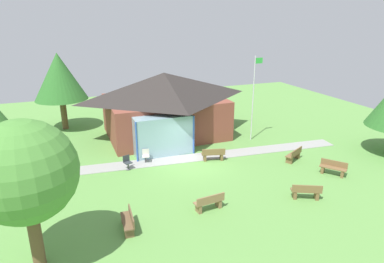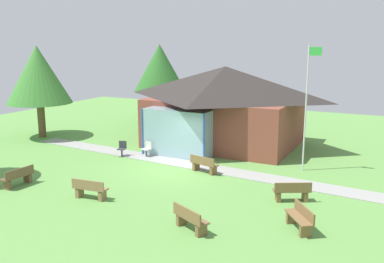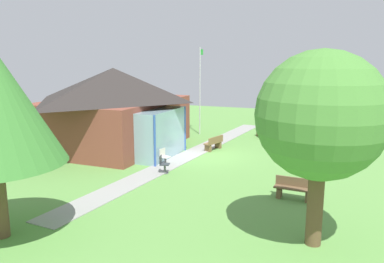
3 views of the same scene
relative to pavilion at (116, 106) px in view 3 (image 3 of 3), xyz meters
The scene contains 14 objects.
ground_plane 6.52m from the pavilion, 90.30° to the right, with size 44.00×44.00×0.00m, color #609947.
pavilion is the anchor object (origin of this frame).
footpath 5.61m from the pavilion, 90.35° to the right, with size 21.68×1.30×0.03m, color #999993.
flagpole 6.72m from the pavilion, 30.13° to the right, with size 0.64×0.08×6.25m.
bench_rear_near_path 6.43m from the pavilion, 76.36° to the right, with size 1.56×0.81×0.84m.
bench_lawn_far_right 12.75m from the pavilion, 55.41° to the right, with size 1.25×1.47×0.84m.
bench_front_center 11.52m from the pavilion, 96.27° to the right, with size 1.54×0.59×0.84m.
bench_front_right 12.84m from the pavilion, 72.60° to the right, with size 1.54×1.06×0.84m.
bench_mid_right 10.26m from the pavilion, 51.40° to the right, with size 1.53×1.09×0.84m.
bench_front_left 12.72m from the pavilion, 114.33° to the right, with size 0.53×1.52×0.84m.
patio_chair_west 6.88m from the pavilion, 127.60° to the right, with size 0.55×0.55×0.86m.
patio_chair_porch_left 5.74m from the pavilion, 120.40° to the right, with size 0.53×0.53×0.86m.
tree_far_east 16.39m from the pavilion, 35.05° to the right, with size 4.40×4.40×5.92m.
tree_lawn_corner 15.24m from the pavilion, 125.06° to the right, with size 3.66×3.66×5.68m.
Camera 3 is at (-19.65, -7.00, 5.37)m, focal length 35.37 mm.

